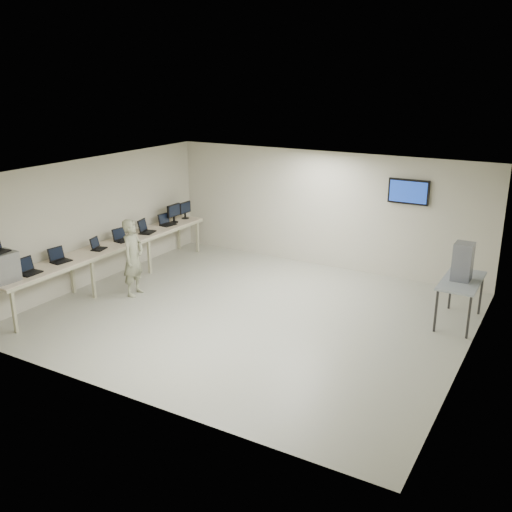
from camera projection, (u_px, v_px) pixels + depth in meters
The scene contains 14 objects.
room at pixel (254, 245), 10.81m from camera, with size 8.01×7.01×2.81m.
workbench at pixel (112, 248), 12.66m from camera, with size 0.76×6.00×0.90m.
equipment_box at pixel (0, 267), 10.31m from camera, with size 0.46×0.53×0.55m, color slate.
laptop_0 at pixel (28, 269), 10.80m from camera, with size 0.32×0.39×0.30m.
laptop_1 at pixel (59, 258), 11.48m from camera, with size 0.34×0.39×0.29m.
laptop_2 at pixel (97, 246), 12.29m from camera, with size 0.34×0.37×0.25m.
laptop_3 at pixel (122, 238), 12.91m from camera, with size 0.35×0.40×0.28m.
laptop_4 at pixel (145, 229), 13.58m from camera, with size 0.41×0.45×0.31m.
laptop_5 at pixel (166, 222), 14.26m from camera, with size 0.35×0.40×0.28m.
monitor_near at pixel (174, 212), 14.44m from camera, with size 0.21×0.47×0.47m.
monitor_far at pixel (185, 209), 14.84m from camera, with size 0.20×0.44×0.44m.
soldier at pixel (133, 258), 11.99m from camera, with size 0.60×0.40×1.65m, color gray.
side_table at pixel (461, 283), 10.61m from camera, with size 0.67×1.44×0.86m.
storage_bins at pixel (463, 262), 10.48m from camera, with size 0.34×0.37×0.71m.
Camera 1 is at (5.22, -8.91, 4.52)m, focal length 40.00 mm.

